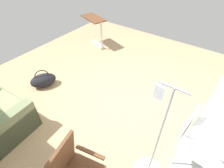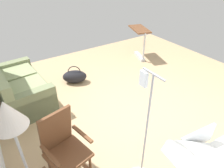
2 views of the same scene
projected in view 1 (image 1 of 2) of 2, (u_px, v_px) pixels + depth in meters
The scene contains 5 objects.
ground_plane at pixel (119, 97), 3.70m from camera, with size 6.52×6.52×0.00m, color tan.
hospital_bed at pixel (224, 141), 2.58m from camera, with size 1.17×2.14×1.08m.
overbed_table at pixel (96, 29), 5.12m from camera, with size 0.88×0.62×0.84m.
duffel_bag at pixel (43, 80), 3.90m from camera, with size 0.54×0.64×0.43m.
iv_pole at pixel (149, 164), 2.37m from camera, with size 0.44×0.44×1.69m.
Camera 1 is at (-1.41, 2.20, 2.64)m, focal length 27.57 mm.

